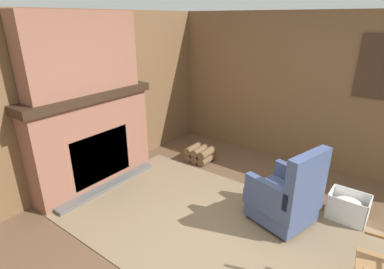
{
  "coord_description": "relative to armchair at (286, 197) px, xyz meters",
  "views": [
    {
      "loc": [
        1.15,
        -2.29,
        2.3
      ],
      "look_at": [
        -0.98,
        0.57,
        0.9
      ],
      "focal_mm": 28.0,
      "sensor_mm": 36.0,
      "label": 1
    }
  ],
  "objects": [
    {
      "name": "ground_plane",
      "position": [
        -0.26,
        -0.72,
        -0.36
      ],
      "size": [
        14.0,
        14.0,
        0.0
      ],
      "primitive_type": "plane",
      "color": "brown"
    },
    {
      "name": "wood_panel_wall_left",
      "position": [
        -2.76,
        -0.72,
        0.84
      ],
      "size": [
        0.06,
        5.54,
        2.4
      ],
      "color": "brown",
      "rests_on": "ground"
    },
    {
      "name": "wood_panel_wall_back",
      "position": [
        -0.25,
        1.78,
        0.85
      ],
      "size": [
        5.54,
        0.09,
        2.4
      ],
      "color": "brown",
      "rests_on": "ground"
    },
    {
      "name": "fireplace_hearth",
      "position": [
        -2.55,
        -0.72,
        0.32
      ],
      "size": [
        0.55,
        1.9,
        1.37
      ],
      "color": "brown",
      "rests_on": "ground"
    },
    {
      "name": "chimney_breast",
      "position": [
        -2.56,
        -0.72,
        1.52
      ],
      "size": [
        0.3,
        1.58,
        1.01
      ],
      "color": "brown",
      "rests_on": "fireplace_hearth"
    },
    {
      "name": "area_rug",
      "position": [
        -0.58,
        -0.56,
        -0.35
      ],
      "size": [
        3.81,
        2.15,
        0.01
      ],
      "color": "#7A664C",
      "rests_on": "ground"
    },
    {
      "name": "armchair",
      "position": [
        0.0,
        0.0,
        0.0
      ],
      "size": [
        0.81,
        0.79,
        1.0
      ],
      "rotation": [
        0.0,
        0.0,
        2.86
      ],
      "color": "#3D4C75",
      "rests_on": "ground"
    },
    {
      "name": "firewood_stack",
      "position": [
        -1.76,
        0.77,
        -0.23
      ],
      "size": [
        0.42,
        0.37,
        0.26
      ],
      "rotation": [
        0.0,
        0.0,
        0.01
      ],
      "color": "brown",
      "rests_on": "ground"
    },
    {
      "name": "laundry_basket",
      "position": [
        0.59,
        0.55,
        -0.19
      ],
      "size": [
        0.45,
        0.34,
        0.33
      ],
      "rotation": [
        0.0,
        0.0,
        -0.02
      ],
      "color": "white",
      "rests_on": "ground"
    },
    {
      "name": "oil_lamp_vase",
      "position": [
        -2.6,
        -1.14,
        1.11
      ],
      "size": [
        0.12,
        0.12,
        0.27
      ],
      "color": "#47708E",
      "rests_on": "fireplace_hearth"
    },
    {
      "name": "storage_case",
      "position": [
        -2.6,
        -0.28,
        1.07
      ],
      "size": [
        0.13,
        0.22,
        0.12
      ],
      "color": "black",
      "rests_on": "fireplace_hearth"
    },
    {
      "name": "decorative_plate_on_mantel",
      "position": [
        -2.62,
        -0.69,
        1.13
      ],
      "size": [
        0.07,
        0.25,
        0.25
      ],
      "color": "#336093",
      "rests_on": "fireplace_hearth"
    }
  ]
}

